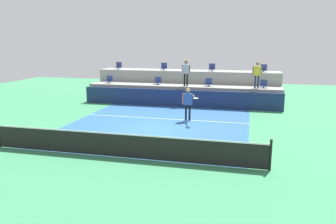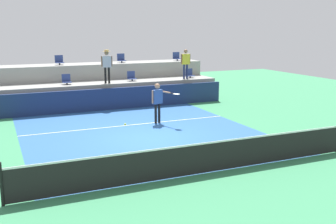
# 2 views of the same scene
# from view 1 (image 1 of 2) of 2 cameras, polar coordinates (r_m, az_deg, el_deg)

# --- Properties ---
(ground_plane) EXTENTS (40.00, 40.00, 0.00)m
(ground_plane) POSITION_cam_1_polar(r_m,az_deg,el_deg) (16.03, -2.67, -3.09)
(ground_plane) COLOR #388456
(court_inner_paint) EXTENTS (9.00, 10.00, 0.01)m
(court_inner_paint) POSITION_cam_1_polar(r_m,az_deg,el_deg) (16.96, -1.72, -2.23)
(court_inner_paint) COLOR #285693
(court_inner_paint) RESTS_ON ground_plane
(court_service_line) EXTENTS (9.00, 0.06, 0.00)m
(court_service_line) POSITION_cam_1_polar(r_m,az_deg,el_deg) (18.28, -0.54, -1.17)
(court_service_line) COLOR white
(court_service_line) RESTS_ON ground_plane
(tennis_net) EXTENTS (10.48, 0.08, 1.07)m
(tennis_net) POSITION_cam_1_polar(r_m,az_deg,el_deg) (12.27, -8.03, -5.54)
(tennis_net) COLOR black
(tennis_net) RESTS_ON ground_plane
(sponsor_backboard) EXTENTS (13.00, 0.16, 1.10)m
(sponsor_backboard) POSITION_cam_1_polar(r_m,az_deg,el_deg) (21.61, 1.84, 2.35)
(sponsor_backboard) COLOR navy
(sponsor_backboard) RESTS_ON ground_plane
(seating_tier_lower) EXTENTS (13.00, 1.80, 1.25)m
(seating_tier_lower) POSITION_cam_1_polar(r_m,az_deg,el_deg) (22.85, 2.52, 3.06)
(seating_tier_lower) COLOR gray
(seating_tier_lower) RESTS_ON ground_plane
(seating_tier_upper) EXTENTS (13.00, 1.80, 2.10)m
(seating_tier_upper) POSITION_cam_1_polar(r_m,az_deg,el_deg) (24.54, 3.37, 4.68)
(seating_tier_upper) COLOR gray
(seating_tier_upper) RESTS_ON ground_plane
(stadium_chair_lower_far_left) EXTENTS (0.44, 0.40, 0.52)m
(stadium_chair_lower_far_left) POSITION_cam_1_polar(r_m,az_deg,el_deg) (24.29, -10.00, 5.42)
(stadium_chair_lower_far_left) COLOR #2D2D33
(stadium_chair_lower_far_left) RESTS_ON seating_tier_lower
(stadium_chair_lower_left) EXTENTS (0.44, 0.40, 0.52)m
(stadium_chair_lower_left) POSITION_cam_1_polar(r_m,az_deg,el_deg) (23.07, -1.75, 5.26)
(stadium_chair_lower_left) COLOR #2D2D33
(stadium_chair_lower_left) RESTS_ON seating_tier_lower
(stadium_chair_lower_right) EXTENTS (0.44, 0.40, 0.52)m
(stadium_chair_lower_right) POSITION_cam_1_polar(r_m,az_deg,el_deg) (22.39, 6.94, 4.97)
(stadium_chair_lower_right) COLOR #2D2D33
(stadium_chair_lower_right) RESTS_ON seating_tier_lower
(stadium_chair_lower_far_right) EXTENTS (0.44, 0.40, 0.52)m
(stadium_chair_lower_far_right) POSITION_cam_1_polar(r_m,az_deg,el_deg) (22.25, 16.03, 4.55)
(stadium_chair_lower_far_right) COLOR #2D2D33
(stadium_chair_lower_far_right) RESTS_ON seating_tier_lower
(stadium_chair_upper_far_left) EXTENTS (0.44, 0.40, 0.52)m
(stadium_chair_upper_far_left) POSITION_cam_1_polar(r_m,az_deg,el_deg) (25.86, -8.45, 7.76)
(stadium_chair_upper_far_left) COLOR #2D2D33
(stadium_chair_upper_far_left) RESTS_ON seating_tier_upper
(stadium_chair_upper_left) EXTENTS (0.44, 0.40, 0.52)m
(stadium_chair_upper_left) POSITION_cam_1_polar(r_m,az_deg,el_deg) (24.73, -0.72, 7.70)
(stadium_chair_upper_left) COLOR #2D2D33
(stadium_chair_upper_left) RESTS_ON seating_tier_upper
(stadium_chair_upper_right) EXTENTS (0.44, 0.40, 0.52)m
(stadium_chair_upper_right) POSITION_cam_1_polar(r_m,az_deg,el_deg) (24.09, 7.50, 7.48)
(stadium_chair_upper_right) COLOR #2D2D33
(stadium_chair_upper_right) RESTS_ON seating_tier_upper
(stadium_chair_upper_far_right) EXTENTS (0.44, 0.40, 0.52)m
(stadium_chair_upper_far_right) POSITION_cam_1_polar(r_m,az_deg,el_deg) (23.95, 16.02, 7.10)
(stadium_chair_upper_far_right) COLOR #2D2D33
(stadium_chair_upper_far_right) RESTS_ON seating_tier_upper
(tennis_player) EXTENTS (1.01, 1.14, 1.74)m
(tennis_player) POSITION_cam_1_polar(r_m,az_deg,el_deg) (17.70, 3.46, 1.90)
(tennis_player) COLOR black
(tennis_player) RESTS_ON ground_plane
(spectator_with_hat) EXTENTS (0.59, 0.46, 1.73)m
(spectator_with_hat) POSITION_cam_1_polar(r_m,az_deg,el_deg) (22.15, 3.09, 7.17)
(spectator_with_hat) COLOR black
(spectator_with_hat) RESTS_ON seating_tier_lower
(spectator_in_grey) EXTENTS (0.59, 0.23, 1.66)m
(spectator_in_grey) POSITION_cam_1_polar(r_m,az_deg,el_deg) (21.77, 14.98, 6.53)
(spectator_in_grey) COLOR navy
(spectator_in_grey) RESTS_ON seating_tier_lower
(tennis_ball) EXTENTS (0.07, 0.07, 0.07)m
(tennis_ball) POSITION_cam_1_polar(r_m,az_deg,el_deg) (14.50, -10.80, -0.20)
(tennis_ball) COLOR #CCE033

